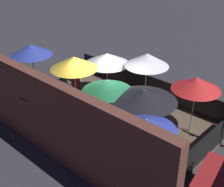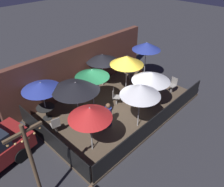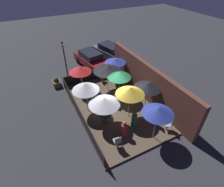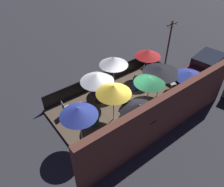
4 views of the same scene
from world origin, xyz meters
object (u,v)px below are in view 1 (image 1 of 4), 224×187
(patio_umbrella_2, at_px, (74,63))
(dining_table_1, at_px, (144,163))
(patron_0, at_px, (147,109))
(patio_chair_3, at_px, (103,107))
(patio_umbrella_4, at_px, (107,86))
(patio_chair_4, at_px, (174,149))
(patio_umbrella_1, at_px, (146,125))
(patron_2, at_px, (64,88))
(patio_umbrella_5, at_px, (31,50))
(patio_umbrella_8, at_px, (45,85))
(dining_table_0, at_px, (107,85))
(patio_umbrella_3, at_px, (147,60))
(patron_1, at_px, (75,80))
(patio_umbrella_7, at_px, (144,95))
(patio_umbrella_0, at_px, (107,59))
(patio_chair_1, at_px, (13,95))
(patio_chair_0, at_px, (34,96))
(patio_chair_2, at_px, (79,72))
(patio_umbrella_6, at_px, (197,84))

(patio_umbrella_2, height_order, dining_table_1, patio_umbrella_2)
(patron_0, bearing_deg, patio_chair_3, 137.74)
(patio_umbrella_4, relative_size, patio_chair_4, 2.43)
(patio_umbrella_1, relative_size, patron_2, 1.64)
(patio_umbrella_1, height_order, patio_umbrella_5, patio_umbrella_5)
(patio_umbrella_8, height_order, dining_table_0, patio_umbrella_8)
(patio_umbrella_3, height_order, patron_1, patio_umbrella_3)
(patio_umbrella_1, bearing_deg, dining_table_0, -34.99)
(patio_umbrella_7, height_order, patio_chair_3, patio_umbrella_7)
(dining_table_0, bearing_deg, patron_1, 20.51)
(patio_umbrella_0, bearing_deg, patio_umbrella_2, 85.39)
(patio_umbrella_2, bearing_deg, patio_chair_1, 34.89)
(patio_chair_0, xyz_separation_m, patron_1, (-0.13, -2.21, 0.01))
(patio_chair_2, height_order, patron_1, patron_1)
(patio_umbrella_7, height_order, patio_chair_2, patio_umbrella_7)
(patio_umbrella_1, height_order, patio_umbrella_7, patio_umbrella_7)
(patron_1, bearing_deg, patron_0, 56.51)
(patio_chair_1, bearing_deg, patio_umbrella_2, -19.29)
(patio_chair_1, height_order, patron_2, patron_2)
(patio_umbrella_6, relative_size, patio_chair_0, 2.33)
(patron_1, relative_size, patron_2, 0.94)
(patio_umbrella_7, xyz_separation_m, patio_chair_3, (2.26, -0.38, -1.48))
(patio_umbrella_0, height_order, patio_umbrella_7, patio_umbrella_7)
(patio_umbrella_1, distance_m, dining_table_0, 5.55)
(dining_table_1, height_order, patio_chair_4, patio_chair_4)
(dining_table_1, distance_m, patio_chair_4, 1.28)
(patio_umbrella_3, xyz_separation_m, patron_1, (3.21, 1.17, -1.53))
(patio_chair_3, bearing_deg, patio_umbrella_5, 63.56)
(patio_chair_3, distance_m, patron_1, 2.78)
(patio_umbrella_1, bearing_deg, patio_umbrella_3, -53.36)
(patio_umbrella_1, relative_size, patio_umbrella_6, 0.95)
(patio_umbrella_5, bearing_deg, patron_0, -162.07)
(patio_umbrella_3, relative_size, patio_chair_0, 2.46)
(patio_chair_4, distance_m, patron_1, 6.36)
(dining_table_1, relative_size, patron_2, 0.70)
(patio_umbrella_4, height_order, patio_umbrella_7, patio_umbrella_4)
(dining_table_1, relative_size, patron_0, 0.70)
(dining_table_0, height_order, patron_0, patron_0)
(dining_table_0, bearing_deg, patio_chair_2, -5.43)
(patio_chair_1, bearing_deg, patio_umbrella_6, -26.62)
(patio_umbrella_0, relative_size, patio_chair_1, 2.30)
(patio_chair_4, relative_size, patron_2, 0.71)
(patio_chair_2, bearing_deg, patron_1, -47.75)
(patio_umbrella_6, distance_m, patron_1, 5.96)
(patio_umbrella_3, relative_size, dining_table_1, 2.61)
(dining_table_0, relative_size, patio_chair_1, 0.86)
(patio_umbrella_2, bearing_deg, patio_umbrella_3, -127.77)
(patron_0, height_order, patron_1, patron_0)
(patio_umbrella_1, xyz_separation_m, patio_umbrella_6, (0.21, -3.20, 0.06))
(dining_table_1, relative_size, patron_1, 0.74)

